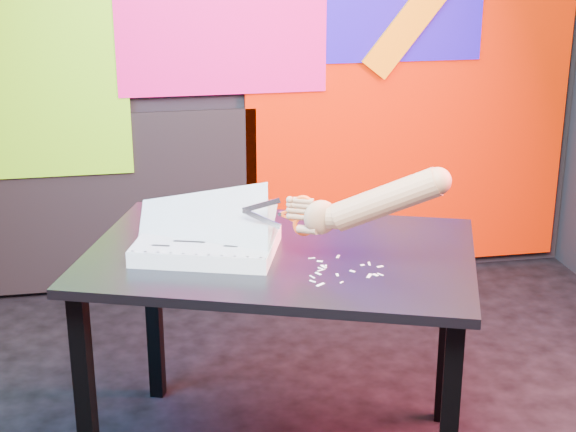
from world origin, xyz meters
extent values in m
cube|color=black|center=(0.00, 1.50, 1.35)|extent=(3.00, 0.01, 2.70)
cube|color=red|center=(0.65, 1.47, 0.85)|extent=(1.60, 0.02, 1.60)
cube|color=#EE1275|center=(-0.25, 1.45, 1.35)|extent=(0.95, 0.02, 0.80)
cube|color=#7AEA16|center=(-1.05, 1.46, 1.10)|extent=(0.75, 0.02, 1.00)
cube|color=black|center=(-0.75, 1.47, 0.45)|extent=(1.30, 0.02, 0.85)
cube|color=black|center=(-0.86, -0.17, 0.36)|extent=(0.06, 0.06, 0.72)
cube|color=black|center=(-0.63, 0.46, 0.36)|extent=(0.06, 0.06, 0.72)
cube|color=black|center=(0.37, 0.11, 0.36)|extent=(0.06, 0.06, 0.72)
cube|color=#292A31|center=(-0.24, -0.03, 0.73)|extent=(1.38, 1.14, 0.03)
cube|color=white|center=(-0.47, 0.00, 0.77)|extent=(0.49, 0.42, 0.05)
cube|color=silver|center=(-0.47, 0.00, 0.80)|extent=(0.49, 0.42, 0.00)
cube|color=silver|center=(-0.47, 0.00, 0.80)|extent=(0.47, 0.40, 0.13)
cube|color=silver|center=(-0.48, 0.01, 0.83)|extent=(0.43, 0.36, 0.22)
cylinder|color=black|center=(-0.69, -0.08, 0.80)|extent=(0.01, 0.01, 0.00)
cylinder|color=black|center=(-0.66, -0.09, 0.80)|extent=(0.01, 0.01, 0.00)
cylinder|color=black|center=(-0.62, -0.10, 0.80)|extent=(0.01, 0.01, 0.00)
cylinder|color=black|center=(-0.58, -0.11, 0.80)|extent=(0.01, 0.01, 0.00)
cylinder|color=black|center=(-0.55, -0.13, 0.80)|extent=(0.01, 0.01, 0.00)
cylinder|color=black|center=(-0.51, -0.14, 0.80)|extent=(0.01, 0.01, 0.00)
cylinder|color=black|center=(-0.48, -0.15, 0.80)|extent=(0.01, 0.01, 0.00)
cylinder|color=black|center=(-0.44, -0.16, 0.80)|extent=(0.01, 0.01, 0.00)
cylinder|color=black|center=(-0.40, -0.17, 0.80)|extent=(0.01, 0.01, 0.00)
cylinder|color=black|center=(-0.37, -0.18, 0.80)|extent=(0.01, 0.01, 0.00)
cylinder|color=black|center=(-0.33, -0.20, 0.80)|extent=(0.01, 0.01, 0.00)
cylinder|color=black|center=(-0.61, 0.19, 0.80)|extent=(0.01, 0.01, 0.00)
cylinder|color=black|center=(-0.57, 0.18, 0.80)|extent=(0.01, 0.01, 0.00)
cylinder|color=black|center=(-0.53, 0.17, 0.80)|extent=(0.01, 0.01, 0.00)
cylinder|color=black|center=(-0.50, 0.15, 0.80)|extent=(0.01, 0.01, 0.00)
cylinder|color=black|center=(-0.46, 0.14, 0.80)|extent=(0.01, 0.01, 0.00)
cylinder|color=black|center=(-0.43, 0.13, 0.80)|extent=(0.01, 0.01, 0.00)
cylinder|color=black|center=(-0.39, 0.12, 0.80)|extent=(0.01, 0.01, 0.00)
cylinder|color=black|center=(-0.35, 0.11, 0.80)|extent=(0.01, 0.01, 0.00)
cylinder|color=black|center=(-0.32, 0.10, 0.80)|extent=(0.01, 0.01, 0.00)
cylinder|color=black|center=(-0.28, 0.08, 0.80)|extent=(0.01, 0.01, 0.00)
cylinder|color=black|center=(-0.24, 0.07, 0.80)|extent=(0.01, 0.01, 0.00)
cube|color=black|center=(-0.55, 0.08, 0.80)|extent=(0.08, 0.03, 0.00)
cube|color=black|center=(-0.44, 0.02, 0.80)|extent=(0.06, 0.03, 0.00)
cube|color=black|center=(-0.52, -0.03, 0.80)|extent=(0.10, 0.04, 0.00)
cube|color=black|center=(-0.41, -0.09, 0.80)|extent=(0.05, 0.02, 0.00)
cube|color=black|center=(-0.61, -0.05, 0.80)|extent=(0.06, 0.03, 0.00)
cube|color=black|center=(-0.39, 0.06, 0.80)|extent=(0.07, 0.03, 0.00)
cube|color=silver|center=(-0.31, -0.06, 0.91)|extent=(0.11, 0.06, 0.06)
cube|color=silver|center=(-0.31, -0.06, 0.87)|extent=(0.11, 0.06, 0.06)
cylinder|color=silver|center=(-0.25, -0.08, 0.89)|extent=(0.02, 0.02, 0.01)
cube|color=#EC4B12|center=(-0.24, -0.09, 0.88)|extent=(0.04, 0.03, 0.02)
cube|color=#EC4B12|center=(-0.24, -0.09, 0.90)|extent=(0.04, 0.03, 0.02)
torus|color=#EC4B12|center=(-0.19, -0.11, 0.92)|extent=(0.06, 0.04, 0.07)
torus|color=#EC4B12|center=(-0.19, -0.11, 0.86)|extent=(0.06, 0.04, 0.07)
ellipsoid|color=#A06E45|center=(-0.14, -0.14, 0.89)|extent=(0.10, 0.06, 0.11)
cylinder|color=#A06E45|center=(-0.19, -0.11, 0.89)|extent=(0.08, 0.05, 0.02)
cylinder|color=#A06E45|center=(-0.19, -0.11, 0.91)|extent=(0.07, 0.05, 0.02)
cylinder|color=#A06E45|center=(-0.19, -0.11, 0.92)|extent=(0.07, 0.05, 0.02)
cylinder|color=#A06E45|center=(-0.19, -0.11, 0.94)|extent=(0.06, 0.04, 0.02)
cylinder|color=#A06E45|center=(-0.18, -0.13, 0.85)|extent=(0.07, 0.06, 0.03)
cylinder|color=#A06E45|center=(-0.10, -0.16, 0.90)|extent=(0.08, 0.09, 0.07)
cylinder|color=#A06E45|center=(0.03, -0.22, 0.96)|extent=(0.33, 0.22, 0.21)
sphere|color=#A06E45|center=(0.16, -0.28, 1.03)|extent=(0.08, 0.08, 0.08)
cube|color=silver|center=(0.02, -0.21, 0.75)|extent=(0.02, 0.01, 0.00)
cube|color=silver|center=(0.00, -0.18, 0.75)|extent=(0.01, 0.03, 0.00)
cube|color=silver|center=(-0.12, -0.30, 0.75)|extent=(0.01, 0.01, 0.00)
cube|color=silver|center=(-0.07, -0.23, 0.75)|extent=(0.02, 0.02, 0.00)
cube|color=silver|center=(-0.15, -0.19, 0.75)|extent=(0.02, 0.02, 0.00)
cube|color=silver|center=(0.01, -0.27, 0.75)|extent=(0.02, 0.02, 0.00)
cube|color=silver|center=(-0.14, -0.18, 0.75)|extent=(0.02, 0.03, 0.00)
cube|color=silver|center=(-0.08, -0.11, 0.75)|extent=(0.02, 0.03, 0.00)
cube|color=silver|center=(-0.17, -0.23, 0.75)|extent=(0.02, 0.02, 0.00)
cube|color=silver|center=(-0.16, -0.11, 0.75)|extent=(0.02, 0.01, 0.00)
cube|color=silver|center=(-0.03, -0.27, 0.75)|extent=(0.02, 0.03, 0.00)
cube|color=silver|center=(-0.12, -0.25, 0.75)|extent=(0.01, 0.02, 0.00)
cube|color=silver|center=(-0.14, -0.13, 0.75)|extent=(0.02, 0.02, 0.00)
cube|color=silver|center=(-0.19, -0.25, 0.75)|extent=(0.01, 0.02, 0.00)
cube|color=silver|center=(-0.15, -0.20, 0.75)|extent=(0.03, 0.01, 0.00)
cube|color=silver|center=(-0.01, -0.27, 0.75)|extent=(0.02, 0.02, 0.00)
cube|color=silver|center=(-0.13, -0.18, 0.75)|extent=(0.01, 0.02, 0.00)
cube|color=silver|center=(-0.20, -0.28, 0.75)|extent=(0.02, 0.02, 0.00)
cube|color=silver|center=(-0.18, -0.31, 0.75)|extent=(0.03, 0.02, 0.00)
cube|color=silver|center=(-0.03, -0.19, 0.75)|extent=(0.01, 0.01, 0.00)
camera|label=1|loc=(-0.68, -2.53, 1.75)|focal=55.00mm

